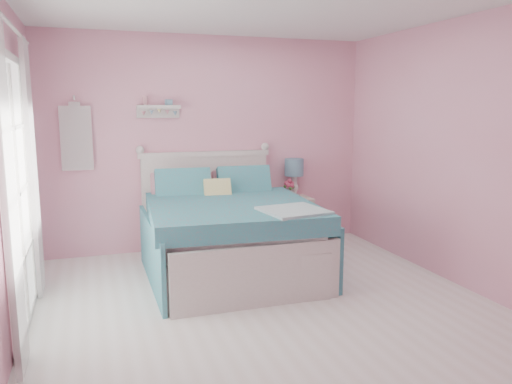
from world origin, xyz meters
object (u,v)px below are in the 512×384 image
vase (289,192)px  nightstand (294,220)px  table_lamp (294,170)px  bed (227,234)px  teacup (294,197)px

vase → nightstand: bearing=1.7°
nightstand → vase: bearing=-178.3°
table_lamp → vase: 0.31m
bed → table_lamp: (1.16, 0.92, 0.53)m
table_lamp → vase: size_ratio=3.49×
teacup → bed: bearing=-148.2°
bed → nightstand: size_ratio=3.55×
nightstand → table_lamp: table_lamp is taller
table_lamp → vase: (-0.10, -0.10, -0.27)m
vase → teacup: bearing=-94.4°
nightstand → table_lamp: 0.65m
bed → table_lamp: size_ratio=4.39×
bed → table_lamp: 1.57m
nightstand → teacup: (-0.08, -0.18, 0.33)m
bed → table_lamp: bed is taller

